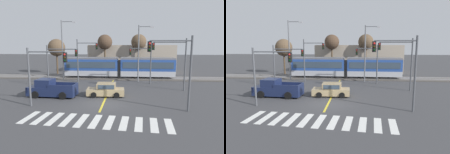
{
  "view_description": "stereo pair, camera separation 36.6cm",
  "coord_description": "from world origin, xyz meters",
  "views": [
    {
      "loc": [
        2.49,
        -18.8,
        5.8
      ],
      "look_at": [
        0.32,
        6.89,
        1.6
      ],
      "focal_mm": 32.0,
      "sensor_mm": 36.0,
      "label": 1
    },
    {
      "loc": [
        2.85,
        -18.76,
        5.8
      ],
      "look_at": [
        0.32,
        6.89,
        1.6
      ],
      "focal_mm": 32.0,
      "sensor_mm": 36.0,
      "label": 2
    }
  ],
  "objects": [
    {
      "name": "ground_plane",
      "position": [
        0.0,
        0.0,
        0.0
      ],
      "size": [
        200.0,
        200.0,
        0.0
      ],
      "primitive_type": "plane",
      "color": "#3D3D3F"
    },
    {
      "name": "track_bed",
      "position": [
        0.0,
        15.3,
        0.09
      ],
      "size": [
        120.0,
        4.0,
        0.18
      ],
      "primitive_type": "cube",
      "color": "#56514C",
      "rests_on": "ground"
    },
    {
      "name": "rail_near",
      "position": [
        0.0,
        14.58,
        0.23
      ],
      "size": [
        120.0,
        0.08,
        0.1
      ],
      "primitive_type": "cube",
      "color": "#939399",
      "rests_on": "track_bed"
    },
    {
      "name": "rail_far",
      "position": [
        0.0,
        16.02,
        0.23
      ],
      "size": [
        120.0,
        0.08,
        0.1
      ],
      "primitive_type": "cube",
      "color": "#939399",
      "rests_on": "track_bed"
    },
    {
      "name": "light_rail_tram",
      "position": [
        0.86,
        15.3,
        2.05
      ],
      "size": [
        18.5,
        2.64,
        3.43
      ],
      "color": "#B7BAC1",
      "rests_on": "track_bed"
    },
    {
      "name": "crosswalk_stripe_0",
      "position": [
        -5.48,
        -4.03,
        0.0
      ],
      "size": [
        0.77,
        2.83,
        0.01
      ],
      "primitive_type": "cube",
      "rotation": [
        0.0,
        0.0,
        -0.07
      ],
      "color": "silver",
      "rests_on": "ground"
    },
    {
      "name": "crosswalk_stripe_1",
      "position": [
        -4.39,
        -4.11,
        0.0
      ],
      "size": [
        0.77,
        2.83,
        0.01
      ],
      "primitive_type": "cube",
      "rotation": [
        0.0,
        0.0,
        -0.07
      ],
      "color": "silver",
      "rests_on": "ground"
    },
    {
      "name": "crosswalk_stripe_2",
      "position": [
        -3.29,
        -4.19,
        0.0
      ],
      "size": [
        0.77,
        2.83,
        0.01
      ],
      "primitive_type": "cube",
      "rotation": [
        0.0,
        0.0,
        -0.07
      ],
      "color": "silver",
      "rests_on": "ground"
    },
    {
      "name": "crosswalk_stripe_3",
      "position": [
        -2.19,
        -4.27,
        0.0
      ],
      "size": [
        0.77,
        2.83,
        0.01
      ],
      "primitive_type": "cube",
      "rotation": [
        0.0,
        0.0,
        -0.07
      ],
      "color": "silver",
      "rests_on": "ground"
    },
    {
      "name": "crosswalk_stripe_4",
      "position": [
        -1.1,
        -4.35,
        0.0
      ],
      "size": [
        0.77,
        2.83,
        0.01
      ],
      "primitive_type": "cube",
      "rotation": [
        0.0,
        0.0,
        -0.07
      ],
      "color": "silver",
      "rests_on": "ground"
    },
    {
      "name": "crosswalk_stripe_5",
      "position": [
        0.0,
        -4.43,
        0.0
      ],
      "size": [
        0.77,
        2.83,
        0.01
      ],
      "primitive_type": "cube",
      "rotation": [
        0.0,
        0.0,
        -0.07
      ],
      "color": "silver",
      "rests_on": "ground"
    },
    {
      "name": "crosswalk_stripe_6",
      "position": [
        1.1,
        -4.52,
        0.0
      ],
      "size": [
        0.77,
        2.83,
        0.01
      ],
      "primitive_type": "cube",
      "rotation": [
        0.0,
        0.0,
        -0.07
      ],
      "color": "silver",
      "rests_on": "ground"
    },
    {
      "name": "crosswalk_stripe_7",
      "position": [
        2.19,
        -4.6,
        0.0
      ],
      "size": [
        0.77,
        2.83,
        0.01
      ],
      "primitive_type": "cube",
      "rotation": [
        0.0,
        0.0,
        -0.07
      ],
      "color": "silver",
      "rests_on": "ground"
    },
    {
      "name": "crosswalk_stripe_8",
      "position": [
        3.29,
        -4.68,
        0.0
      ],
      "size": [
        0.77,
        2.83,
        0.01
      ],
      "primitive_type": "cube",
      "rotation": [
        0.0,
        0.0,
        -0.07
      ],
      "color": "silver",
      "rests_on": "ground"
    },
    {
      "name": "crosswalk_stripe_9",
      "position": [
        4.39,
        -4.76,
        0.0
      ],
      "size": [
        0.77,
        2.83,
        0.01
      ],
      "primitive_type": "cube",
      "rotation": [
        0.0,
        0.0,
        -0.07
      ],
      "color": "silver",
      "rests_on": "ground"
    },
    {
      "name": "crosswalk_stripe_10",
      "position": [
        5.48,
        -4.84,
        0.0
      ],
      "size": [
        0.77,
        2.83,
        0.01
      ],
      "primitive_type": "cube",
      "rotation": [
        0.0,
        0.0,
        -0.07
      ],
      "color": "silver",
      "rests_on": "ground"
    },
    {
      "name": "lane_centre_line",
      "position": [
        0.0,
        5.43,
        0.0
      ],
      "size": [
        0.2,
        15.74,
        0.01
      ],
      "primitive_type": "cube",
      "color": "gold",
      "rests_on": "ground"
    },
    {
      "name": "sedan_crossing",
      "position": [
        -0.08,
        3.15,
        0.7
      ],
      "size": [
        4.27,
        2.05,
        1.52
      ],
      "color": "tan",
      "rests_on": "ground"
    },
    {
      "name": "pickup_truck",
      "position": [
        -6.15,
        2.47,
        0.84
      ],
      "size": [
        5.5,
        2.46,
        1.98
      ],
      "color": "#192347",
      "rests_on": "ground"
    },
    {
      "name": "traffic_light_near_left",
      "position": [
        -5.44,
        -1.17,
        3.69
      ],
      "size": [
        3.75,
        0.38,
        5.52
      ],
      "color": "#515459",
      "rests_on": "ground"
    },
    {
      "name": "traffic_light_mid_right",
      "position": [
        8.13,
        6.69,
        4.33
      ],
      "size": [
        4.25,
        0.38,
        6.57
      ],
      "color": "#515459",
      "rests_on": "ground"
    },
    {
      "name": "traffic_light_far_right",
      "position": [
        4.6,
        10.76,
        3.75
      ],
      "size": [
        3.25,
        0.38,
        5.78
      ],
      "color": "#515459",
      "rests_on": "ground"
    },
    {
      "name": "traffic_light_far_left",
      "position": [
        -4.34,
        11.26,
        4.25
      ],
      "size": [
        3.25,
        0.38,
        6.61
      ],
      "color": "#515459",
      "rests_on": "ground"
    },
    {
      "name": "traffic_light_mid_left",
      "position": [
        -6.98,
        7.3,
        3.78
      ],
      "size": [
        4.25,
        0.38,
        5.72
      ],
      "color": "#515459",
      "rests_on": "ground"
    },
    {
      "name": "traffic_light_near_right",
      "position": [
        6.52,
        -1.49,
        4.31
      ],
      "size": [
        3.75,
        0.38,
        6.55
      ],
      "color": "#515459",
      "rests_on": "ground"
    },
    {
      "name": "street_lamp_west",
      "position": [
        -7.91,
        12.61,
        5.39
      ],
      "size": [
        2.4,
        0.28,
        9.55
      ],
      "color": "slate",
      "rests_on": "ground"
    },
    {
      "name": "street_lamp_centre",
      "position": [
        4.18,
        12.54,
        4.95
      ],
      "size": [
        2.35,
        0.28,
        8.7
      ],
      "color": "slate",
      "rests_on": "ground"
    },
    {
      "name": "bare_tree_far_west",
      "position": [
        -11.68,
        19.64,
        5.18
      ],
      "size": [
        3.36,
        3.36,
        6.89
      ],
      "color": "brown",
      "rests_on": "ground"
    },
    {
      "name": "bare_tree_west",
      "position": [
        -2.18,
        20.07,
        6.2
      ],
      "size": [
        2.86,
        2.86,
        7.72
      ],
      "color": "brown",
      "rests_on": "ground"
    },
    {
      "name": "bare_tree_east",
      "position": [
        4.36,
        20.58,
        6.23
      ],
      "size": [
        2.95,
        2.95,
        7.79
      ],
      "color": "brown",
      "rests_on": "ground"
    },
    {
      "name": "building_backdrop_far",
      "position": [
        2.99,
        24.12,
        2.85
      ],
      "size": [
        17.66,
        6.0,
        5.71
      ],
      "primitive_type": "cube",
      "color": "tan",
      "rests_on": "ground"
    }
  ]
}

